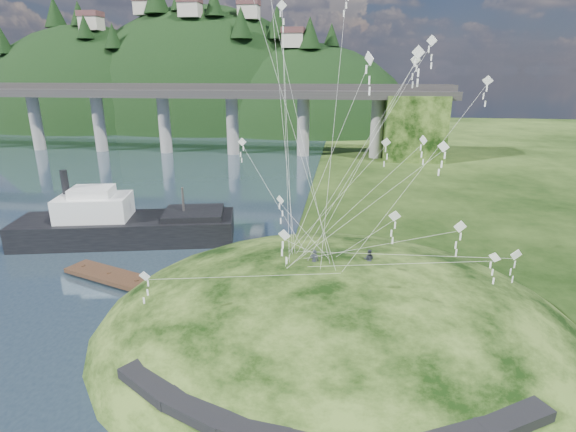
# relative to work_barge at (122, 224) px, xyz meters

# --- Properties ---
(ground) EXTENTS (320.00, 320.00, 0.00)m
(ground) POSITION_rel_work_barge_xyz_m (15.34, -16.23, -2.00)
(ground) COLOR black
(ground) RESTS_ON ground
(grass_hill) EXTENTS (36.00, 32.00, 13.00)m
(grass_hill) POSITION_rel_work_barge_xyz_m (23.34, -14.23, -3.50)
(grass_hill) COLOR black
(grass_hill) RESTS_ON ground
(footpath) EXTENTS (22.29, 5.84, 0.83)m
(footpath) POSITION_rel_work_barge_xyz_m (22.80, -25.98, 0.08)
(footpath) COLOR black
(footpath) RESTS_ON ground
(bridge) EXTENTS (160.00, 11.00, 15.00)m
(bridge) POSITION_rel_work_barge_xyz_m (-11.12, 53.83, 7.70)
(bridge) COLOR #2D2B2B
(bridge) RESTS_ON ground
(far_ridge) EXTENTS (153.00, 70.00, 94.50)m
(far_ridge) POSITION_rel_work_barge_xyz_m (-28.24, 105.94, -9.44)
(far_ridge) COLOR black
(far_ridge) RESTS_ON ground
(work_barge) EXTENTS (23.61, 10.88, 7.98)m
(work_barge) POSITION_rel_work_barge_xyz_m (0.00, 0.00, 0.00)
(work_barge) COLOR black
(work_barge) RESTS_ON ground
(wooden_dock) EXTENTS (15.24, 7.50, 1.10)m
(wooden_dock) POSITION_rel_work_barge_xyz_m (6.29, -10.33, -1.52)
(wooden_dock) COLOR #362116
(wooden_dock) RESTS_ON ground
(kite_flyers) EXTENTS (4.57, 1.43, 1.76)m
(kite_flyers) POSITION_rel_work_barge_xyz_m (23.97, -13.48, 3.75)
(kite_flyers) COLOR #282B35
(kite_flyers) RESTS_ON ground
(kite_swarm) EXTENTS (20.43, 16.95, 21.15)m
(kite_swarm) POSITION_rel_work_barge_xyz_m (24.62, -13.14, 13.68)
(kite_swarm) COLOR white
(kite_swarm) RESTS_ON ground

